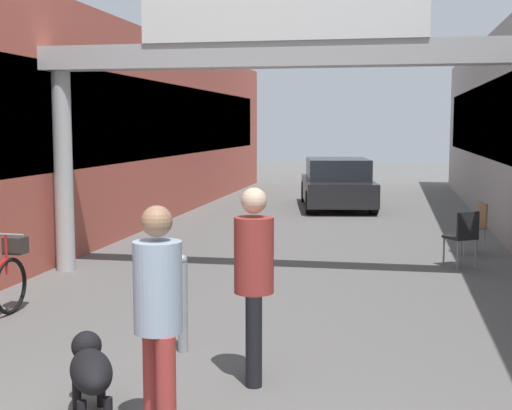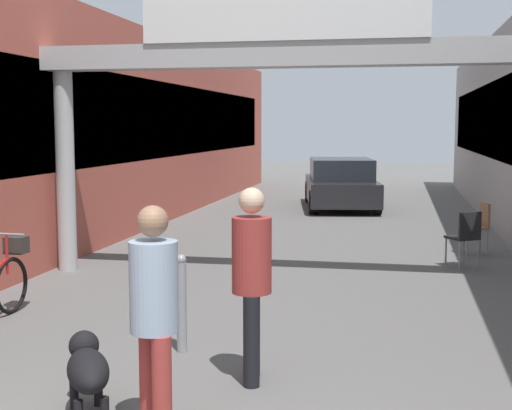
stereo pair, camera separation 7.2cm
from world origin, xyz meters
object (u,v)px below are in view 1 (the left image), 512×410
Objects in this scene: dog_on_leash at (90,368)px; cafe_chair_wood_farther at (476,223)px; bollard_post_metal at (183,303)px; parked_car_black at (337,184)px; pedestrian_companion at (254,272)px; pedestrian_with_dog at (158,307)px; cafe_chair_black_nearer at (463,234)px.

cafe_chair_wood_farther is (3.67, 7.68, 0.17)m from dog_on_leash.
bollard_post_metal is (0.26, 1.60, 0.12)m from dog_on_leash.
pedestrian_companion is at bearing -88.74° from parked_car_black.
cafe_chair_wood_farther is (3.02, 7.97, -0.41)m from pedestrian_with_dog.
pedestrian_with_dog reaches higher than dog_on_leash.
cafe_chair_black_nearer is (3.34, 6.40, 0.17)m from dog_on_leash.
pedestrian_with_dog is 1.87× the size of cafe_chair_black_nearer.
pedestrian_with_dog is at bearing -78.26° from bollard_post_metal.
dog_on_leash is (-1.09, -0.93, -0.60)m from pedestrian_companion.
cafe_chair_black_nearer is at bearing -71.93° from parked_car_black.
pedestrian_with_dog is at bearing -109.67° from pedestrian_companion.
parked_car_black is at bearing 86.78° from dog_on_leash.
pedestrian_with_dog reaches higher than parked_car_black.
dog_on_leash is 0.92× the size of cafe_chair_black_nearer.
pedestrian_with_dog is 1.99m from bollard_post_metal.
pedestrian_companion is 0.40× the size of parked_car_black.
bollard_post_metal is at bearing 80.91° from dog_on_leash.
bollard_post_metal is at bearing 101.74° from pedestrian_with_dog.
dog_on_leash is at bearing -99.09° from bollard_post_metal.
pedestrian_with_dog is at bearing -90.59° from parked_car_black.
cafe_chair_black_nearer is at bearing 68.09° from pedestrian_with_dog.
bollard_post_metal is at bearing -92.47° from parked_car_black.
pedestrian_companion reaches higher than dog_on_leash.
parked_car_black is (-2.54, 7.80, 0.10)m from cafe_chair_black_nearer.
pedestrian_companion reaches higher than bollard_post_metal.
cafe_chair_wood_farther is (3.42, 6.08, 0.05)m from bollard_post_metal.
pedestrian_with_dog is 0.99× the size of pedestrian_companion.
pedestrian_companion is 1.17m from bollard_post_metal.
parked_car_black is at bearing 87.53° from bollard_post_metal.
cafe_chair_black_nearer is 1.00× the size of cafe_chair_wood_farther.
pedestrian_companion is at bearing -112.41° from cafe_chair_black_nearer.
cafe_chair_black_nearer is 8.21m from parked_car_black.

